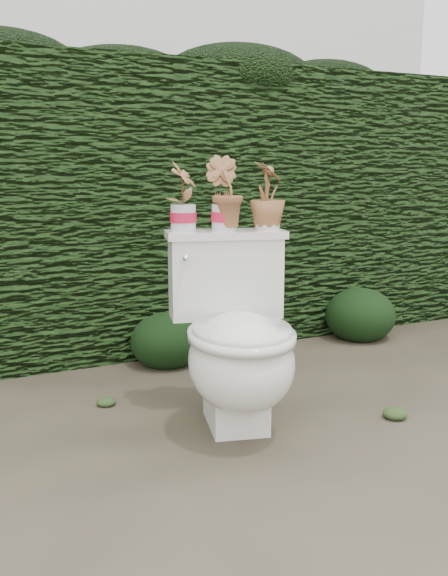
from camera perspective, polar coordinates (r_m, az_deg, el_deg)
name	(u,v)px	position (r m, az deg, el deg)	size (l,w,h in m)	color
ground	(257,432)	(2.62, 2.97, -12.64)	(60.00, 60.00, 0.00)	brown
hedge	(129,207)	(3.89, -8.42, 7.14)	(8.00, 1.00, 1.60)	#213D14
house_wall	(63,85)	(8.35, -14.10, 17.13)	(8.00, 3.50, 4.00)	silver
toilet	(237,342)	(2.55, 1.15, -4.85)	(0.61, 0.77, 0.78)	silver
potted_plant_left	(183,198)	(2.66, -3.66, 7.96)	(0.14, 0.10, 0.27)	#376E22
potted_plant_center	(224,195)	(2.69, 0.01, 8.29)	(0.16, 0.13, 0.30)	#376E22
potted_plant_right	(268,198)	(2.73, 3.90, 8.02)	(0.15, 0.15, 0.27)	#376E22
liriope_clump_2	(166,336)	(3.43, -5.16, -4.26)	(0.38, 0.38, 0.30)	black
liriope_clump_3	(360,311)	(4.01, 12.03, -1.98)	(0.42, 0.42, 0.34)	black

